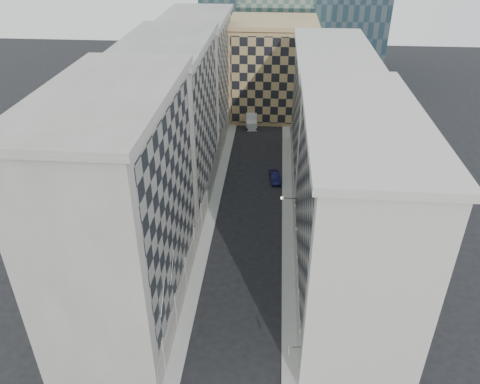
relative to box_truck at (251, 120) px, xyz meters
The scene contains 13 objects.
sidewalk_west 31.25m from the box_truck, 96.56° to the right, with size 1.50×100.00×0.15m, color #999994.
sidewalk_east 31.81m from the box_truck, 77.41° to the right, with size 1.50×100.00×0.15m, color #999994.
bldg_left_a 51.95m from the box_truck, 100.42° to the right, with size 10.80×22.80×23.70m.
bldg_left_b 31.17m from the box_truck, 108.18° to the right, with size 10.80×22.80×22.70m.
bldg_left_c 14.60m from the box_truck, 146.80° to the right, with size 10.80×22.80×21.70m.
bldg_right_a 48.56m from the box_truck, 74.74° to the right, with size 10.80×26.80×20.70m.
bldg_right_b 24.38m from the box_truck, 56.53° to the right, with size 10.80×28.80×19.70m.
tan_block 11.33m from the box_truck, 61.84° to the left, with size 16.80×14.80×18.80m.
flagpoles_left 55.60m from the box_truck, 94.39° to the right, with size 0.10×6.33×2.33m.
bracket_lamp 37.84m from the box_truck, 80.71° to the right, with size 1.98×0.36×0.36m.
box_truck is the anchor object (origin of this frame).
dark_car 22.40m from the box_truck, 77.06° to the right, with size 1.43×4.11×1.35m, color #0F1039.
shop_sign 58.46m from the box_truck, 83.46° to the right, with size 1.14×0.67×0.74m.
Camera 1 is at (2.96, -24.74, 35.91)m, focal length 35.00 mm.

